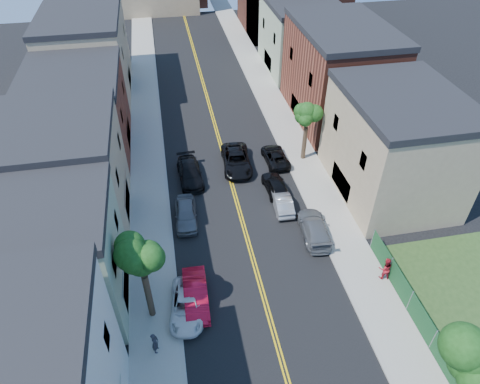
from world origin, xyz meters
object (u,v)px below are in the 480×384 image
red_sedan (196,295)px  grey_car_left (186,214)px  dark_car_right_far (275,156)px  pedestrian_left (155,343)px  black_car_left (190,173)px  grey_car_right (314,228)px  pedestrian_right (385,268)px  silver_car_right (282,201)px  black_car_right (276,186)px  black_suv_lane (236,160)px  white_pickup (187,305)px

red_sedan → grey_car_left: size_ratio=1.03×
dark_car_right_far → pedestrian_left: size_ratio=2.63×
black_car_left → pedestrian_left: size_ratio=3.01×
red_sedan → grey_car_right: bearing=26.6°
grey_car_right → dark_car_right_far: size_ratio=1.12×
red_sedan → pedestrian_left: (-2.92, -3.36, 0.25)m
red_sedan → pedestrian_left: 4.46m
red_sedan → pedestrian_right: (13.90, -0.55, 0.36)m
red_sedan → black_car_left: bearing=87.5°
silver_car_right → black_car_right: bearing=-87.4°
pedestrian_right → silver_car_right: bearing=-50.7°
red_sedan → pedestrian_right: pedestrian_right is taller
black_car_right → pedestrian_left: (-11.53, -14.15, 0.27)m
grey_car_right → black_suv_lane: (-4.55, 10.57, 0.05)m
black_car_left → black_car_right: (7.60, -3.45, -0.01)m
black_car_left → pedestrian_right: 19.62m
grey_car_right → dark_car_right_far: bearing=-81.9°
white_pickup → grey_car_left: grey_car_left is taller
silver_car_right → black_suv_lane: size_ratio=0.73×
black_car_right → pedestrian_left: bearing=47.7°
black_suv_lane → pedestrian_left: pedestrian_left is taller
black_car_left → black_car_right: black_car_left is taller
grey_car_right → pedestrian_right: (3.60, -5.37, 0.39)m
white_pickup → black_suv_lane: bearing=75.7°
black_car_left → grey_car_right: 13.24m
grey_car_right → black_car_right: (-1.70, 5.97, 0.01)m
grey_car_right → pedestrian_right: pedestrian_right is taller
grey_car_left → silver_car_right: bearing=3.8°
grey_car_left → black_car_left: size_ratio=0.87×
dark_car_right_far → red_sedan: bearing=55.7°
grey_car_left → pedestrian_right: bearing=-30.6°
black_suv_lane → pedestrian_left: (-8.67, -18.75, 0.22)m
black_car_right → black_car_left: bearing=-27.6°
white_pickup → black_car_left: black_car_left is taller
dark_car_right_far → pedestrian_right: 16.62m
red_sedan → black_car_left: red_sedan is taller
grey_car_left → dark_car_right_far: size_ratio=1.00×
black_suv_lane → red_sedan: bearing=-106.7°
pedestrian_left → red_sedan: bearing=-27.4°
black_car_left → dark_car_right_far: size_ratio=1.14×
red_sedan → black_suv_lane: size_ratio=0.81×
red_sedan → dark_car_right_far: (9.79, 15.55, -0.14)m
grey_car_left → black_car_right: 8.80m
dark_car_right_far → grey_car_right: bearing=90.7°
black_car_right → silver_car_right: black_car_right is taller
white_pickup → dark_car_right_far: white_pickup is taller
white_pickup → grey_car_left: 9.24m
white_pickup → grey_car_right: 12.30m
grey_car_left → dark_car_right_far: grey_car_left is taller
grey_car_left → black_suv_lane: black_suv_lane is taller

